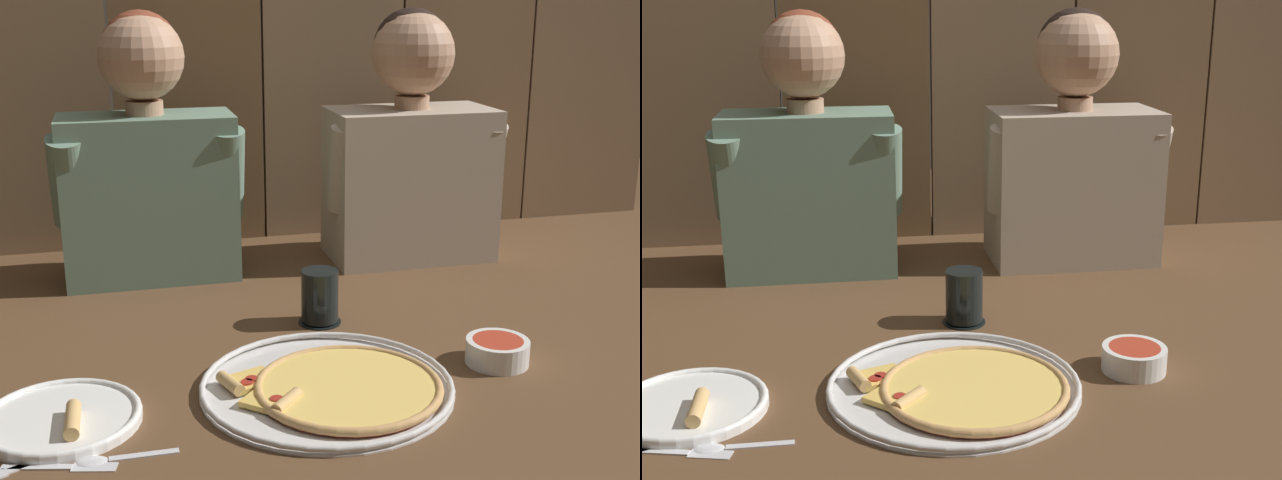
# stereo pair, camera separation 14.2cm
# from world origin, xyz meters

# --- Properties ---
(ground_plane) EXTENTS (3.20, 3.20, 0.00)m
(ground_plane) POSITION_xyz_m (0.00, 0.00, 0.00)
(ground_plane) COLOR brown
(pizza_tray) EXTENTS (0.41, 0.41, 0.03)m
(pizza_tray) POSITION_xyz_m (-0.06, -0.14, 0.01)
(pizza_tray) COLOR silver
(pizza_tray) RESTS_ON ground
(dinner_plate) EXTENTS (0.24, 0.24, 0.03)m
(dinner_plate) POSITION_xyz_m (-0.48, -0.14, 0.01)
(dinner_plate) COLOR white
(dinner_plate) RESTS_ON ground
(drinking_glass) EXTENTS (0.08, 0.08, 0.11)m
(drinking_glass) POSITION_xyz_m (-0.01, 0.14, 0.05)
(drinking_glass) COLOR black
(drinking_glass) RESTS_ON ground
(dipping_bowl) EXTENTS (0.11, 0.11, 0.04)m
(dipping_bowl) POSITION_xyz_m (0.24, -0.11, 0.02)
(dipping_bowl) COLOR white
(dipping_bowl) RESTS_ON ground
(table_fork) EXTENTS (0.12, 0.07, 0.01)m
(table_fork) POSITION_xyz_m (-0.52, -0.25, 0.00)
(table_fork) COLOR silver
(table_fork) RESTS_ON ground
(table_knife) EXTENTS (0.15, 0.05, 0.01)m
(table_knife) POSITION_xyz_m (-0.47, -0.26, 0.00)
(table_knife) COLOR silver
(table_knife) RESTS_ON ground
(table_spoon) EXTENTS (0.14, 0.03, 0.01)m
(table_spoon) POSITION_xyz_m (-0.41, -0.26, 0.00)
(table_spoon) COLOR silver
(table_spoon) RESTS_ON ground
(diner_left) EXTENTS (0.41, 0.21, 0.58)m
(diner_left) POSITION_xyz_m (-0.30, 0.50, 0.27)
(diner_left) COLOR slate
(diner_left) RESTS_ON ground
(diner_right) EXTENTS (0.41, 0.22, 0.58)m
(diner_right) POSITION_xyz_m (0.30, 0.51, 0.27)
(diner_right) COLOR #B2A38E
(diner_right) RESTS_ON ground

